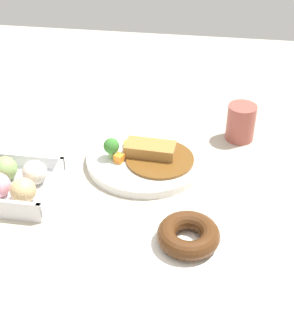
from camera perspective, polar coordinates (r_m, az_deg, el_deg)
name	(u,v)px	position (r m, az deg, el deg)	size (l,w,h in m)	color
ground_plane	(114,168)	(1.03, -3.97, 0.00)	(1.60, 1.60, 0.00)	#B2A893
curry_plate	(146,157)	(1.04, -0.12, 1.27)	(0.26, 0.26, 0.06)	white
donut_box	(3,181)	(0.99, -16.69, -1.53)	(0.21, 0.16, 0.06)	white
chocolate_ring_donut	(188,235)	(0.85, 4.91, -7.95)	(0.14, 0.14, 0.04)	white
coffee_mug	(241,122)	(1.13, 11.03, 5.31)	(0.07, 0.07, 0.08)	#9E4C42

